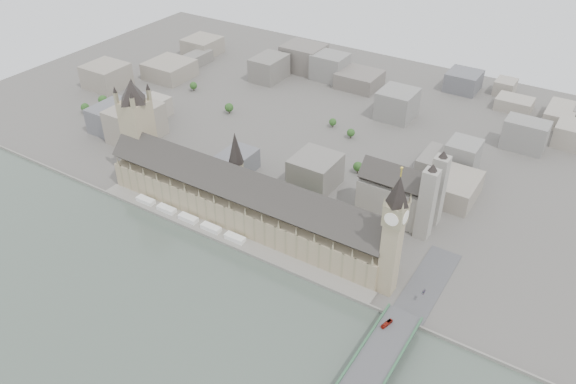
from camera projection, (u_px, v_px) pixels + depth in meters
The scene contains 14 objects.
ground at pixel (231, 233), 472.11m from camera, with size 900.00×900.00×0.00m, color #595651.
river_thames at pixel (74, 370), 357.12m from camera, with size 600.00×600.00×0.00m, color #4C5A50.
embankment_wall at pixel (219, 241), 460.81m from camera, with size 600.00×1.50×3.00m, color slate.
river_terrace at pixel (225, 237), 466.32m from camera, with size 270.00×15.00×2.00m, color slate.
terrace_tents at pixel (188, 218), 482.59m from camera, with size 118.00×7.00×4.00m.
palace_of_westminster at pixel (243, 200), 472.99m from camera, with size 265.00×40.73×55.44m.
elizabeth_tower at pixel (394, 228), 384.02m from camera, with size 17.00×17.00×107.50m.
victoria_tower at pixel (138, 126), 512.74m from camera, with size 30.00×30.00×100.00m.
central_tower at pixel (236, 157), 461.86m from camera, with size 13.00×13.00×48.00m.
westminster_abbey at pixel (401, 194), 475.25m from camera, with size 68.00×36.00×64.00m.
city_skyline_inland at pixel (361, 105), 632.10m from camera, with size 720.00×360.00×38.00m, color gray, non-canonical shape.
park_trees at pixel (261, 188), 514.09m from camera, with size 110.00×30.00×15.00m, color #274B1B, non-canonical shape.
red_bus_north at pixel (387, 324), 373.94m from camera, with size 2.31×9.88×2.75m, color #A31E12.
car_approach at pixel (423, 292), 399.34m from camera, with size 1.85×4.55×1.32m, color gray.
Camera 1 is at (238.44, -286.58, 295.71)m, focal length 35.00 mm.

